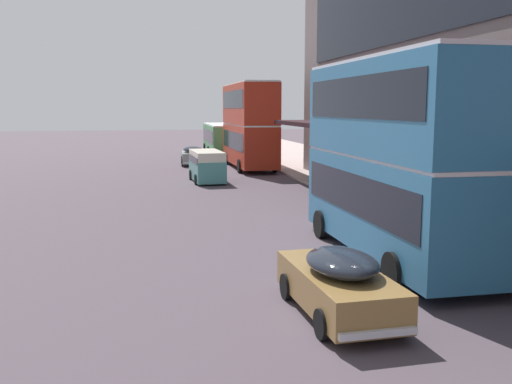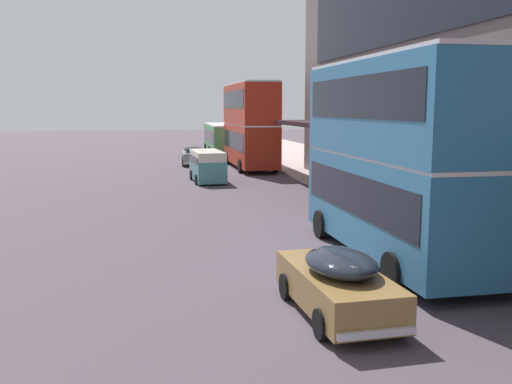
# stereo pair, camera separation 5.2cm
# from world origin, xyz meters

# --- Properties ---
(transit_bus_kerbside_front) EXTENTS (3.03, 11.45, 3.08)m
(transit_bus_kerbside_front) POSITION_xyz_m (3.78, 54.29, 1.77)
(transit_bus_kerbside_front) COLOR #469054
(transit_bus_kerbside_front) RESTS_ON ground
(transit_bus_kerbside_rear) EXTENTS (2.84, 9.37, 6.13)m
(transit_bus_kerbside_rear) POSITION_xyz_m (3.74, 15.37, 3.30)
(transit_bus_kerbside_rear) COLOR teal
(transit_bus_kerbside_rear) RESTS_ON ground
(transit_bus_kerbside_far) EXTENTS (2.85, 10.10, 6.50)m
(transit_bus_kerbside_far) POSITION_xyz_m (4.35, 42.44, 3.50)
(transit_bus_kerbside_far) COLOR #B12D19
(transit_bus_kerbside_far) RESTS_ON ground
(sedan_trailing_mid) EXTENTS (2.04, 4.43, 1.55)m
(sedan_trailing_mid) POSITION_xyz_m (0.29, 45.89, 0.77)
(sedan_trailing_mid) COLOR gray
(sedan_trailing_mid) RESTS_ON ground
(sedan_lead_near) EXTENTS (1.97, 4.36, 1.54)m
(sedan_lead_near) POSITION_xyz_m (0.48, 11.04, 0.77)
(sedan_lead_near) COLOR olive
(sedan_lead_near) RESTS_ON ground
(vw_van) EXTENTS (2.04, 4.62, 1.96)m
(vw_van) POSITION_xyz_m (0.22, 35.08, 1.10)
(vw_van) COLOR teal
(vw_van) RESTS_ON ground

